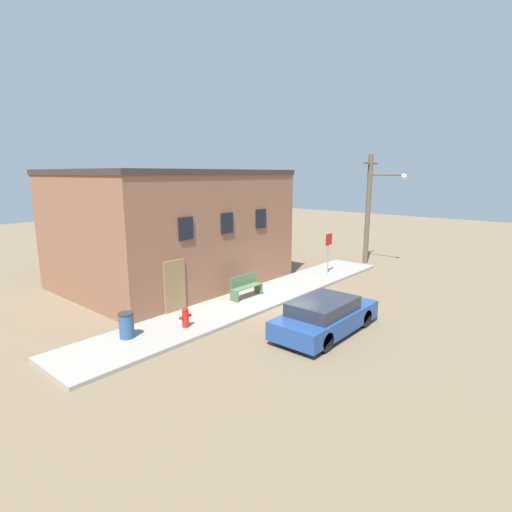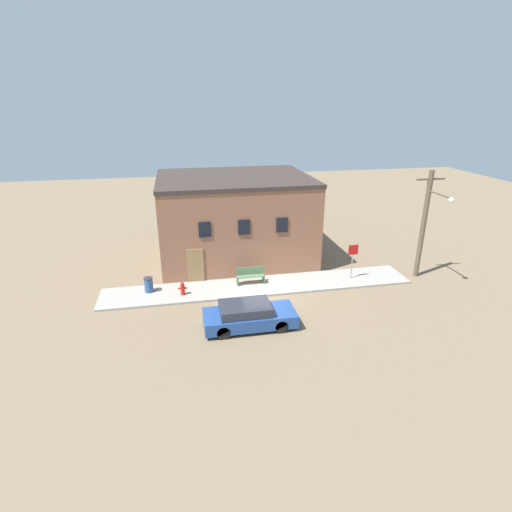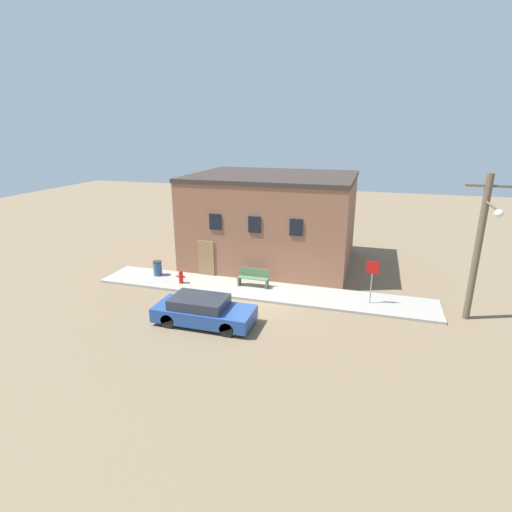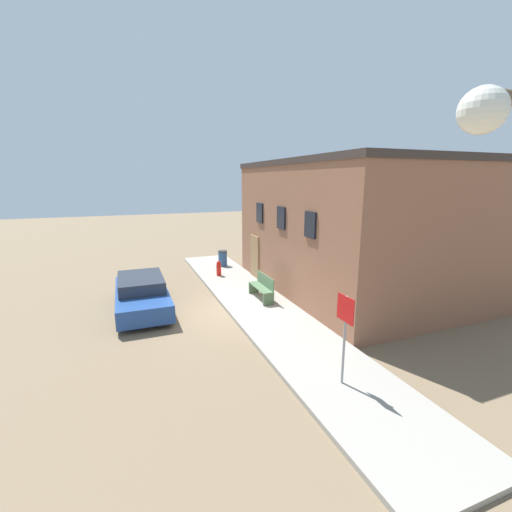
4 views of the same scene
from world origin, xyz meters
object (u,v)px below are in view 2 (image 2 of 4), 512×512
Objects in this scene: stop_sign at (353,255)px; bench at (250,276)px; trash_bin at (149,285)px; fire_hydrant at (183,288)px; utility_pole at (425,222)px; parked_car at (249,316)px.

bench is at bearing 175.38° from stop_sign.
bench is 5.89m from trash_bin.
bench is at bearing 10.35° from fire_hydrant.
utility_pole is (14.50, -0.06, 3.05)m from fire_hydrant.
bench is 1.92× the size of trash_bin.
stop_sign reaches higher than trash_bin.
fire_hydrant is 0.17× the size of parked_car.
parked_car is at bearing -43.06° from trash_bin.
bench is 4.71m from parked_car.
utility_pole reaches higher than trash_bin.
fire_hydrant is at bearing 128.31° from parked_car.
stop_sign is at bearing 1.30° from fire_hydrant.
stop_sign is 0.33× the size of utility_pole.
utility_pole is (10.50, -0.79, 2.94)m from bench.
utility_pole reaches higher than parked_car.
stop_sign is 0.49× the size of parked_car.
stop_sign is 1.31× the size of bench.
fire_hydrant is at bearing -21.55° from trash_bin.
trash_bin is 0.19× the size of parked_car.
fire_hydrant is 0.88× the size of trash_bin.
fire_hydrant is at bearing -178.70° from stop_sign.
fire_hydrant is 0.46× the size of bench.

